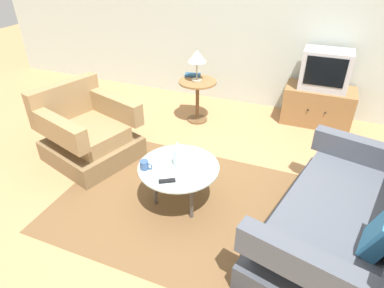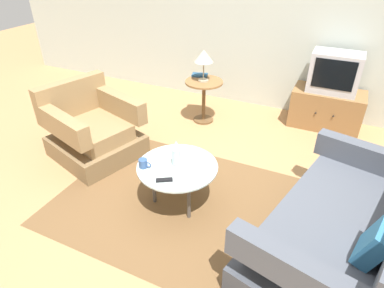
% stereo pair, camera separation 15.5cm
% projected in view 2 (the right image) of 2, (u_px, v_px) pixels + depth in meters
% --- Properties ---
extents(ground_plane, '(16.00, 16.00, 0.00)m').
position_uv_depth(ground_plane, '(182.00, 198.00, 3.34)').
color(ground_plane, '#AD7F51').
extents(back_wall, '(9.00, 0.12, 2.70)m').
position_uv_depth(back_wall, '(263.00, 14.00, 4.60)').
color(back_wall, '#B2BCB2').
rests_on(back_wall, ground).
extents(area_rug, '(2.35, 1.82, 0.00)m').
position_uv_depth(area_rug, '(178.00, 202.00, 3.29)').
color(area_rug, brown).
rests_on(area_rug, ground).
extents(armchair, '(1.14, 1.11, 0.85)m').
position_uv_depth(armchair, '(92.00, 131.00, 3.90)').
color(armchair, brown).
rests_on(armchair, ground).
extents(couch, '(1.37, 1.91, 0.86)m').
position_uv_depth(couch, '(343.00, 231.00, 2.59)').
color(couch, '#3E424B').
rests_on(couch, ground).
extents(coffee_table, '(0.76, 0.76, 0.44)m').
position_uv_depth(coffee_table, '(177.00, 169.00, 3.08)').
color(coffee_table, '#B2C6C1').
rests_on(coffee_table, ground).
extents(side_table, '(0.52, 0.52, 0.60)m').
position_uv_depth(side_table, '(204.00, 92.00, 4.55)').
color(side_table, olive).
rests_on(side_table, ground).
extents(tv_stand, '(0.92, 0.51, 0.52)m').
position_uv_depth(tv_stand, '(326.00, 109.00, 4.51)').
color(tv_stand, olive).
rests_on(tv_stand, ground).
extents(television, '(0.61, 0.39, 0.52)m').
position_uv_depth(television, '(335.00, 72.00, 4.24)').
color(television, '#B7B7BC').
rests_on(television, tv_stand).
extents(table_lamp, '(0.26, 0.26, 0.42)m').
position_uv_depth(table_lamp, '(204.00, 57.00, 4.29)').
color(table_lamp, '#9E937A').
rests_on(table_lamp, side_table).
extents(vase, '(0.09, 0.09, 0.26)m').
position_uv_depth(vase, '(176.00, 154.00, 3.01)').
color(vase, silver).
rests_on(vase, coffee_table).
extents(mug, '(0.13, 0.08, 0.08)m').
position_uv_depth(mug, '(143.00, 163.00, 3.02)').
color(mug, '#335184').
rests_on(mug, coffee_table).
extents(tv_remote_dark, '(0.15, 0.11, 0.02)m').
position_uv_depth(tv_remote_dark, '(164.00, 180.00, 2.86)').
color(tv_remote_dark, black).
rests_on(tv_remote_dark, coffee_table).
extents(book, '(0.24, 0.18, 0.03)m').
position_uv_depth(book, '(200.00, 75.00, 4.62)').
color(book, navy).
rests_on(book, side_table).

